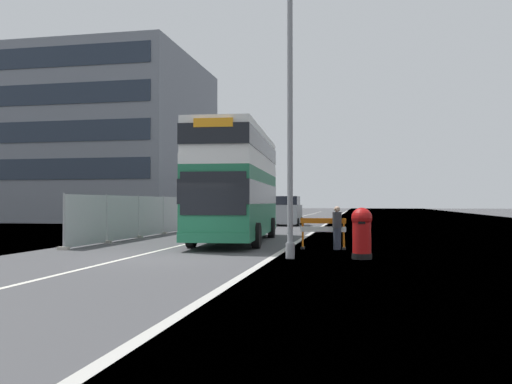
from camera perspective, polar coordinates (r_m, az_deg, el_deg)
The scene contains 13 objects.
ground at distance 17.08m, azimuth -7.03°, elevation -7.26°, with size 140.00×280.00×0.10m.
double_decker_bus at distance 24.13m, azimuth -2.03°, elevation 0.86°, with size 3.41×11.03×4.91m.
lamppost_foreground at distance 17.12m, azimuth 3.65°, elevation 6.84°, with size 0.29×0.70×8.78m.
red_pillar_postbox at distance 17.16m, azimuth 11.24°, elevation -4.09°, with size 0.65×0.65×1.62m.
roadworks_barrier at distance 20.48m, azimuth 7.19°, elevation -3.99°, with size 1.73×0.46×1.18m.
construction_site_fence at distance 33.62m, azimuth -7.83°, elevation -2.38°, with size 0.44×27.40×2.14m.
car_oncoming_near at distance 41.04m, azimuth 3.36°, elevation -2.11°, with size 2.10×3.86×2.24m.
car_receding_mid at distance 50.58m, azimuth 2.12°, elevation -1.95°, with size 2.08×4.02×2.19m.
car_receding_far at distance 57.15m, azimuth 2.88°, elevation -1.92°, with size 1.91×4.11×2.03m.
bare_tree_far_verge_near at distance 54.24m, azimuth -6.81°, elevation -0.52°, with size 2.44×2.30×4.56m.
bare_tree_far_verge_mid at distance 50.29m, azimuth -12.62°, elevation -0.78°, with size 2.76×2.31×4.10m.
pedestrian_at_kerb at distance 20.36m, azimuth 8.66°, elevation -3.81°, with size 0.34×0.34×1.64m.
backdrop_office_block at distance 56.93m, azimuth -18.41°, elevation 5.10°, with size 24.10×17.78×15.74m.
Camera 1 is at (5.93, -15.98, 1.79)m, focal length 37.42 mm.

